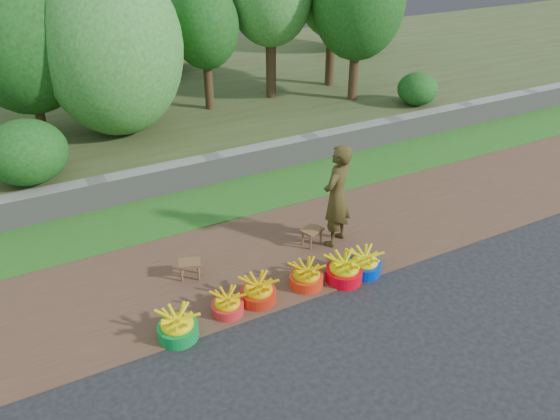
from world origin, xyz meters
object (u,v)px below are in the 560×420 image
basin_e (344,270)px  stool_right (312,232)px  basin_b (227,304)px  basin_a (178,326)px  stool_left (190,265)px  basin_f (364,263)px  vendor_woman (337,196)px  basin_d (306,276)px  basin_c (258,291)px

basin_e → stool_right: bearing=86.7°
basin_b → stool_right: basin_b is taller
basin_a → basin_e: size_ratio=0.96×
stool_left → basin_f: bearing=-24.5°
basin_b → stool_left: basin_b is taller
basin_b → basin_a: bearing=-169.8°
vendor_woman → stool_left: bearing=-34.4°
basin_e → stool_left: size_ratio=1.44×
basin_b → vendor_woman: bearing=19.7°
basin_d → basin_c: bearing=179.6°
basin_d → basin_b: bearing=-178.8°
stool_left → basin_b: bearing=-79.5°
basin_c → basin_b: bearing=-176.3°
basin_a → basin_b: (0.75, 0.13, -0.03)m
basin_d → vendor_woman: (0.99, 0.78, 0.71)m
stool_right → vendor_woman: size_ratio=0.23×
stool_left → stool_right: (2.05, -0.07, 0.01)m
basin_c → basin_d: size_ratio=1.03×
basin_c → stool_right: bearing=32.4°
vendor_woman → basin_c: bearing=-6.5°
basin_f → stool_right: bearing=107.5°
basin_d → stool_right: size_ratio=1.28×
basin_b → vendor_woman: size_ratio=0.26×
basin_f → stool_right: (-0.32, 1.01, 0.08)m
vendor_woman → basin_e: bearing=34.8°
basin_a → vendor_woman: (2.98, 0.94, 0.70)m
stool_left → vendor_woman: vendor_woman is taller
basin_b → basin_e: 1.81m
stool_left → basin_a: bearing=-116.9°
basin_c → basin_d: basin_c is taller
basin_d → basin_e: 0.58m
basin_f → stool_right: size_ratio=1.30×
basin_e → vendor_woman: (0.43, 0.92, 0.69)m
stool_right → basin_a: bearing=-158.2°
stool_left → basin_c: bearing=-55.2°
basin_e → basin_f: (0.38, 0.01, -0.01)m
stool_right → vendor_woman: bearing=-16.6°
basin_a → stool_right: size_ratio=1.35×
stool_left → vendor_woman: 2.51m
basin_e → basin_b: bearing=176.4°
basin_d → basin_f: basin_f is taller
stool_right → vendor_woman: 0.73m
basin_f → basin_a: bearing=-179.4°
basin_a → basin_b: size_ratio=1.18×
basin_f → basin_e: bearing=-178.0°
basin_c → vendor_woman: 2.05m
basin_f → stool_right: 1.07m
basin_c → stool_left: (-0.66, 0.95, 0.07)m
basin_a → basin_d: basin_a is taller
basin_b → basin_c: bearing=3.7°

